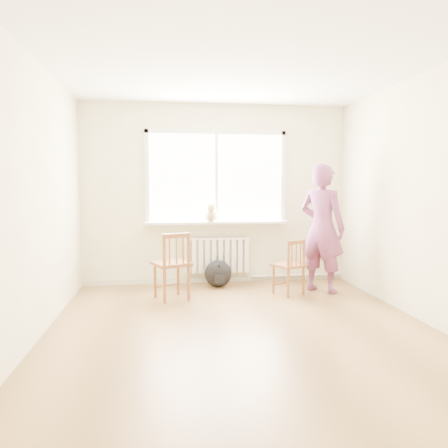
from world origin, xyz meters
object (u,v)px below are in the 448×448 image
object	(u,v)px
chair_right	(291,267)
person	(322,228)
chair_left	(173,266)
cat	(210,214)
backpack	(218,274)

from	to	relation	value
chair_right	person	xyz separation A→B (m)	(0.48, 0.13, 0.51)
chair_left	chair_right	world-z (taller)	chair_left
chair_left	cat	world-z (taller)	cat
chair_left	chair_right	size ratio (longest dim) A/B	1.16
backpack	chair_left	bearing A→B (deg)	-136.52
chair_right	backpack	size ratio (longest dim) A/B	1.91
chair_right	chair_left	bearing A→B (deg)	-26.26
person	cat	size ratio (longest dim) A/B	3.95
chair_left	cat	distance (m)	1.15
person	cat	distance (m)	1.62
chair_left	person	size ratio (longest dim) A/B	0.50
chair_left	chair_right	distance (m)	1.59
chair_right	cat	distance (m)	1.43
cat	backpack	xyz separation A→B (m)	(0.10, -0.14, -0.87)
person	cat	world-z (taller)	person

